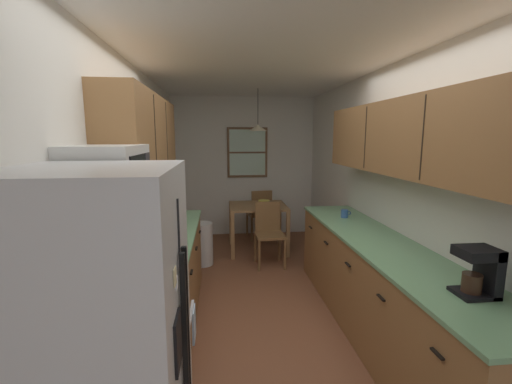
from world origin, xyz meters
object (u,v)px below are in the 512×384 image
coffee_maker (481,270)px  table_serving_bowl (264,202)px  stove_range (138,343)px  dining_chair_near (269,230)px  microwave_over_range (108,170)px  dining_chair_far (260,212)px  trash_bin (203,244)px  refrigerator (104,360)px  storage_canister (147,245)px  dining_table (258,212)px  mug_by_coffeemaker (345,214)px

coffee_maker → table_serving_bowl: (-0.81, 3.62, -0.27)m
stove_range → dining_chair_near: (1.24, 2.53, 0.03)m
microwave_over_range → stove_range: bearing=-0.0°
dining_chair_far → trash_bin: bearing=-130.3°
refrigerator → coffee_maker: bearing=8.8°
trash_bin → coffee_maker: size_ratio=2.10×
trash_bin → dining_chair_far: bearing=49.7°
storage_canister → coffee_maker: 2.24m
refrigerator → table_serving_bowl: (1.22, 3.94, -0.07)m
dining_chair_near → dining_chair_far: 1.22m
microwave_over_range → dining_table: 3.53m
microwave_over_range → dining_chair_far: bearing=69.9°
stove_range → trash_bin: size_ratio=1.79×
dining_chair_far → coffee_maker: (0.81, -4.14, 0.55)m
coffee_maker → mug_by_coffeemaker: size_ratio=2.44×
microwave_over_range → table_serving_bowl: size_ratio=3.29×
dining_table → table_serving_bowl: 0.21m
microwave_over_range → dining_chair_far: (1.37, 3.75, -1.13)m
refrigerator → mug_by_coffeemaker: bearing=49.5°
dining_chair_far → table_serving_bowl: size_ratio=4.91×
trash_bin → mug_by_coffeemaker: bearing=-31.1°
microwave_over_range → mug_by_coffeemaker: (2.11, 1.58, -0.68)m
microwave_over_range → refrigerator: bearing=-78.0°
stove_range → coffee_maker: 2.19m
refrigerator → dining_table: 4.01m
trash_bin → microwave_over_range: bearing=-98.9°
microwave_over_range → table_serving_bowl: bearing=66.9°
dining_chair_near → coffee_maker: (0.83, -2.92, 0.55)m
dining_table → storage_canister: storage_canister is taller
stove_range → trash_bin: bearing=83.6°
trash_bin → coffee_maker: (1.78, -3.00, 0.75)m
microwave_over_range → dining_table: size_ratio=0.67×
dining_table → table_serving_bowl: (0.11, 0.09, 0.15)m
table_serving_bowl → dining_chair_far: bearing=90.1°
refrigerator → microwave_over_range: (-0.15, 0.71, 0.77)m
mug_by_coffeemaker → dining_chair_near: bearing=128.4°
stove_range → mug_by_coffeemaker: 2.59m
microwave_over_range → storage_canister: bearing=76.4°
microwave_over_range → coffee_maker: bearing=-10.2°
stove_range → dining_table: size_ratio=1.23×
refrigerator → dining_chair_near: 3.47m
refrigerator → dining_table: refrigerator is taller
stove_range → dining_chair_far: size_ratio=1.22×
dining_chair_far → storage_canister: 3.57m
mug_by_coffeemaker → table_serving_bowl: size_ratio=0.66×
stove_range → microwave_over_range: bearing=180.0°
mug_by_coffeemaker → table_serving_bowl: bearing=114.0°
dining_chair_near → trash_bin: dining_chair_near is taller
stove_range → trash_bin: (0.29, 2.61, -0.16)m
storage_canister → mug_by_coffeemaker: bearing=29.6°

